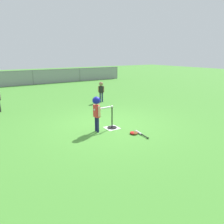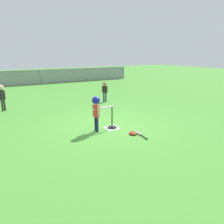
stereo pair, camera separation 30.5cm
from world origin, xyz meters
name	(u,v)px [view 2 (the right image)]	position (x,y,z in m)	size (l,w,h in m)	color
ground_plane	(109,125)	(0.00, 0.00, 0.00)	(60.00, 60.00, 0.00)	#478C33
home_plate	(112,128)	(-0.07, -0.32, 0.00)	(0.44, 0.44, 0.01)	white
batting_tee	(112,125)	(-0.07, -0.32, 0.11)	(0.32, 0.32, 0.70)	black
baseball_on_tee	(112,106)	(-0.07, -0.32, 0.74)	(0.07, 0.07, 0.07)	white
batter_child	(96,107)	(-0.64, -0.36, 0.81)	(0.63, 0.32, 1.13)	#191E4C
fielder_deep_right	(105,89)	(1.52, 3.20, 0.66)	(0.28, 0.20, 1.03)	#191E4C
fielder_near_left	(2,94)	(-3.06, 3.86, 0.72)	(0.28, 0.24, 1.12)	#262626
spare_bat_silver	(139,134)	(0.36, -1.25, 0.03)	(0.12, 0.67, 0.06)	silver
glove_by_plate	(134,133)	(0.24, -1.17, 0.04)	(0.27, 0.26, 0.07)	brown
glove_near_bats	(132,133)	(0.18, -1.12, 0.04)	(0.23, 0.26, 0.07)	#B21919
outfield_fence	(40,76)	(0.00, 11.46, 0.62)	(16.06, 0.06, 1.15)	slate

